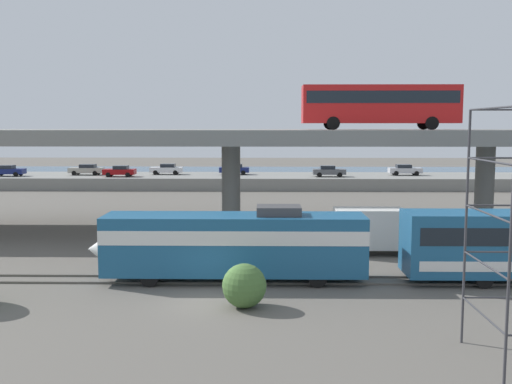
{
  "coord_description": "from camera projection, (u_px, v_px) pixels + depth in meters",
  "views": [
    {
      "loc": [
        2.88,
        -28.49,
        8.56
      ],
      "look_at": [
        1.97,
        23.01,
        2.83
      ],
      "focal_mm": 42.32,
      "sensor_mm": 36.0,
      "label": 1
    }
  ],
  "objects": [
    {
      "name": "ground_plane",
      "position": [
        207.0,
        302.0,
        29.31
      ],
      "size": [
        260.0,
        260.0,
        0.0
      ],
      "primitive_type": "plane",
      "color": "#605B54"
    },
    {
      "name": "rail_strip_near",
      "position": [
        213.0,
        283.0,
        32.52
      ],
      "size": [
        110.0,
        0.12,
        0.12
      ],
      "primitive_type": "cube",
      "color": "#59544C",
      "rests_on": "ground_plane"
    },
    {
      "name": "rail_strip_far",
      "position": [
        215.0,
        276.0,
        34.04
      ],
      "size": [
        110.0,
        0.12,
        0.12
      ],
      "primitive_type": "cube",
      "color": "#59544C",
      "rests_on": "ground_plane"
    },
    {
      "name": "train_locomotive",
      "position": [
        222.0,
        242.0,
        33.04
      ],
      "size": [
        15.23,
        3.04,
        4.18
      ],
      "rotation": [
        0.0,
        0.0,
        3.14
      ],
      "color": "#1E5984",
      "rests_on": "ground_plane"
    },
    {
      "name": "highway_overpass",
      "position": [
        231.0,
        140.0,
        48.37
      ],
      "size": [
        96.0,
        12.14,
        8.2
      ],
      "color": "gray",
      "rests_on": "ground_plane"
    },
    {
      "name": "transit_bus_on_overpass",
      "position": [
        380.0,
        103.0,
        46.57
      ],
      "size": [
        12.0,
        2.68,
        3.4
      ],
      "color": "red",
      "rests_on": "highway_overpass"
    },
    {
      "name": "service_truck_west",
      "position": [
        383.0,
        230.0,
        40.06
      ],
      "size": [
        6.8,
        2.46,
        3.04
      ],
      "color": "black",
      "rests_on": "ground_plane"
    },
    {
      "name": "pier_parking_lot",
      "position": [
        246.0,
        181.0,
        83.88
      ],
      "size": [
        77.96,
        11.5,
        1.63
      ],
      "primitive_type": "cube",
      "color": "gray",
      "rests_on": "ground_plane"
    },
    {
      "name": "parked_car_0",
      "position": [
        235.0,
        169.0,
        84.79
      ],
      "size": [
        4.16,
        1.97,
        1.5
      ],
      "rotation": [
        0.0,
        0.0,
        3.14
      ],
      "color": "navy",
      "rests_on": "pier_parking_lot"
    },
    {
      "name": "parked_car_1",
      "position": [
        167.0,
        169.0,
        84.95
      ],
      "size": [
        4.49,
        1.97,
        1.5
      ],
      "rotation": [
        0.0,
        0.0,
        3.14
      ],
      "color": "silver",
      "rests_on": "pier_parking_lot"
    },
    {
      "name": "parked_car_2",
      "position": [
        87.0,
        169.0,
        84.01
      ],
      "size": [
        4.68,
        1.95,
        1.5
      ],
      "rotation": [
        0.0,
        0.0,
        3.14
      ],
      "color": "#9E998C",
      "rests_on": "pier_parking_lot"
    },
    {
      "name": "parked_car_3",
      "position": [
        329.0,
        171.0,
        81.2
      ],
      "size": [
        4.4,
        1.82,
        1.5
      ],
      "color": "#515459",
      "rests_on": "pier_parking_lot"
    },
    {
      "name": "parked_car_4",
      "position": [
        405.0,
        170.0,
        83.55
      ],
      "size": [
        4.5,
        1.91,
        1.5
      ],
      "color": "#B7B7BC",
      "rests_on": "pier_parking_lot"
    },
    {
      "name": "parked_car_5",
      "position": [
        8.0,
        171.0,
        82.0
      ],
      "size": [
        4.33,
        1.85,
        1.5
      ],
      "color": "navy",
      "rests_on": "pier_parking_lot"
    },
    {
      "name": "parked_car_6",
      "position": [
        120.0,
        171.0,
        81.19
      ],
      "size": [
        4.25,
        1.96,
        1.5
      ],
      "rotation": [
        0.0,
        0.0,
        3.14
      ],
      "color": "maroon",
      "rests_on": "pier_parking_lot"
    },
    {
      "name": "harbor_water",
      "position": [
        250.0,
        174.0,
        106.82
      ],
      "size": [
        140.0,
        36.0,
        0.01
      ],
      "primitive_type": "cube",
      "color": "#2D5170",
      "rests_on": "ground_plane"
    },
    {
      "name": "shrub_right",
      "position": [
        244.0,
        286.0,
        28.3
      ],
      "size": [
        2.1,
        2.1,
        2.1
      ],
      "primitive_type": "sphere",
      "color": "#456B34",
      "rests_on": "ground_plane"
    }
  ]
}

